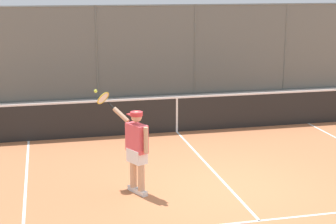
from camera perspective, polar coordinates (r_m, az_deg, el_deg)
name	(u,v)px	position (r m, az deg, el deg)	size (l,w,h in m)	color
ground_plane	(229,188)	(10.64, 6.46, -7.98)	(60.00, 60.00, 0.00)	#B76B42
fence_backdrop	(143,55)	(18.75, -2.62, 5.99)	(19.62, 1.37, 3.19)	slate
tennis_net	(177,114)	(14.33, 0.93, -0.18)	(9.96, 0.09, 1.07)	#2D2D2D
tennis_player	(136,146)	(10.07, -3.40, -3.62)	(0.89, 1.12, 1.88)	silver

